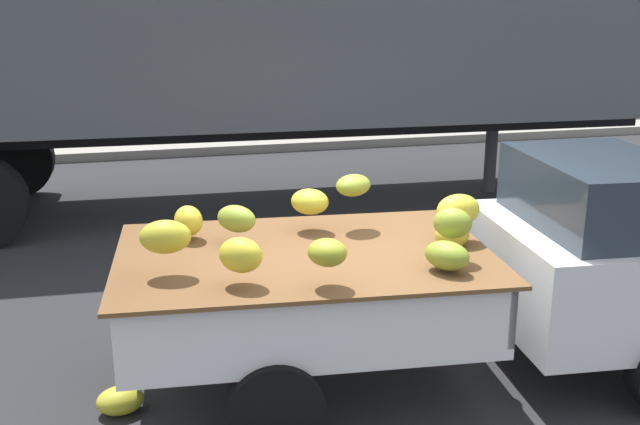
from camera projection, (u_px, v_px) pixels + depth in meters
ground at (380, 368)px, 6.03m from camera, size 220.00×220.00×0.00m
curb_strip at (232, 146)px, 14.26m from camera, size 80.00×0.80×0.16m
pickup_truck at (545, 264)px, 5.79m from camera, size 4.87×2.13×1.70m
semi_trailer at (264, 19)px, 9.99m from camera, size 12.08×3.01×3.95m
fallen_banana_bunch_near_tailgate at (120, 400)px, 5.36m from camera, size 0.36×0.30×0.19m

